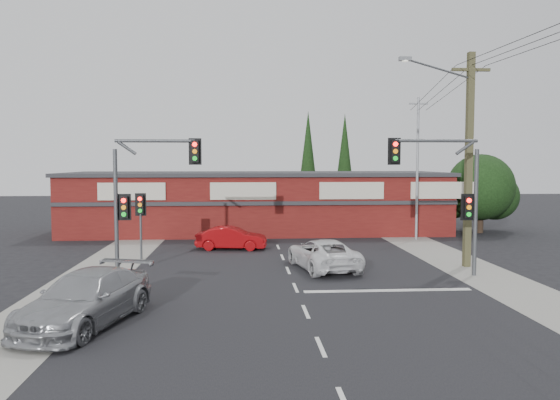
{
  "coord_description": "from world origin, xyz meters",
  "views": [
    {
      "loc": [
        -2.08,
        -21.83,
        4.95
      ],
      "look_at": [
        -0.34,
        3.0,
        3.21
      ],
      "focal_mm": 35.0,
      "sensor_mm": 36.0,
      "label": 1
    }
  ],
  "objects": [
    {
      "name": "power_lines",
      "position": [
        8.47,
        -2.47,
        9.04
      ],
      "size": [
        2.01,
        29.0,
        1.22
      ],
      "color": "black",
      "rests_on": "ground"
    },
    {
      "name": "ground",
      "position": [
        0.0,
        0.0,
        0.0
      ],
      "size": [
        120.0,
        120.0,
        0.0
      ],
      "primitive_type": "plane",
      "color": "black",
      "rests_on": "ground"
    },
    {
      "name": "white_suv",
      "position": [
        1.64,
        2.93,
        0.7
      ],
      "size": [
        3.23,
        5.36,
        1.39
      ],
      "primitive_type": "imported",
      "rotation": [
        0.0,
        0.0,
        3.34
      ],
      "color": "silver",
      "rests_on": "ground"
    },
    {
      "name": "verge_left",
      "position": [
        -8.5,
        5.0,
        0.01
      ],
      "size": [
        3.0,
        70.0,
        0.02
      ],
      "primitive_type": "cube",
      "color": "gray",
      "rests_on": "ground"
    },
    {
      "name": "traffic_mast_left",
      "position": [
        -6.43,
        2.0,
        3.93
      ],
      "size": [
        3.77,
        0.27,
        5.97
      ],
      "color": "#47494C",
      "rests_on": "ground"
    },
    {
      "name": "verge_right",
      "position": [
        8.5,
        5.0,
        0.01
      ],
      "size": [
        3.0,
        70.0,
        0.02
      ],
      "primitive_type": "cube",
      "color": "gray",
      "rests_on": "ground"
    },
    {
      "name": "red_sedan",
      "position": [
        -2.69,
        8.9,
        0.65
      ],
      "size": [
        4.08,
        1.83,
        1.3
      ],
      "primitive_type": "imported",
      "rotation": [
        0.0,
        0.0,
        1.45
      ],
      "color": "#93090C",
      "rests_on": "ground"
    },
    {
      "name": "conifer_far",
      "position": [
        7.0,
        26.0,
        5.48
      ],
      "size": [
        1.8,
        1.8,
        9.25
      ],
      "color": "#2D2116",
      "rests_on": "ground"
    },
    {
      "name": "conifer_near",
      "position": [
        3.5,
        24.0,
        5.48
      ],
      "size": [
        1.8,
        1.8,
        9.25
      ],
      "color": "#2D2116",
      "rests_on": "ground"
    },
    {
      "name": "stop_line",
      "position": [
        3.5,
        -1.5,
        0.01
      ],
      "size": [
        6.5,
        0.35,
        0.01
      ],
      "primitive_type": "cube",
      "color": "silver",
      "rests_on": "ground"
    },
    {
      "name": "traffic_mast_right",
      "position": [
        6.86,
        1.0,
        3.95
      ],
      "size": [
        3.96,
        0.27,
        5.97
      ],
      "color": "#47494C",
      "rests_on": "ground"
    },
    {
      "name": "steel_pole",
      "position": [
        9.0,
        12.0,
        4.7
      ],
      "size": [
        1.2,
        0.16,
        9.0
      ],
      "color": "gray",
      "rests_on": "ground"
    },
    {
      "name": "pedestal_signal",
      "position": [
        -7.2,
        6.01,
        2.41
      ],
      "size": [
        0.55,
        0.27,
        3.38
      ],
      "color": "#47494C",
      "rests_on": "ground"
    },
    {
      "name": "lane_dashes",
      "position": [
        0.0,
        -4.23,
        0.02
      ],
      "size": [
        0.12,
        29.14,
        0.01
      ],
      "color": "silver",
      "rests_on": "ground"
    },
    {
      "name": "silver_suv",
      "position": [
        -6.83,
        -5.18,
        0.8
      ],
      "size": [
        3.72,
        5.94,
        1.61
      ],
      "primitive_type": "imported",
      "rotation": [
        0.0,
        0.0,
        -0.29
      ],
      "color": "#9C9EA1",
      "rests_on": "ground"
    },
    {
      "name": "tree_cluster",
      "position": [
        14.69,
        15.44,
        2.9
      ],
      "size": [
        5.9,
        5.1,
        5.5
      ],
      "color": "#2D2116",
      "rests_on": "ground"
    },
    {
      "name": "shop_building",
      "position": [
        -0.99,
        16.99,
        2.13
      ],
      "size": [
        27.3,
        8.4,
        4.22
      ],
      "color": "#551211",
      "rests_on": "ground"
    },
    {
      "name": "road_strip",
      "position": [
        0.0,
        5.0,
        0.01
      ],
      "size": [
        14.0,
        70.0,
        0.01
      ],
      "primitive_type": "cube",
      "color": "black",
      "rests_on": "ground"
    },
    {
      "name": "utility_pole",
      "position": [
        8.36,
        2.99,
        5.4
      ],
      "size": [
        4.38,
        0.59,
        10.0
      ],
      "color": "#4E4B2C",
      "rests_on": "ground"
    }
  ]
}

